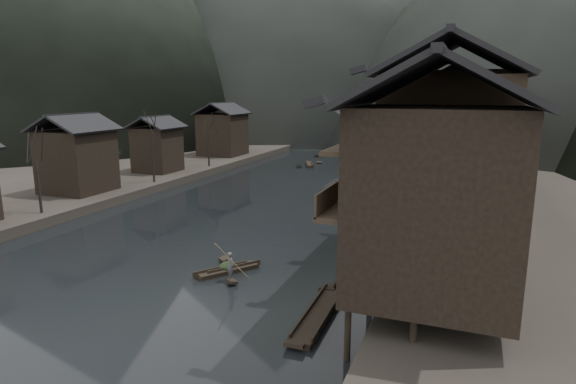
% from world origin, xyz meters
% --- Properties ---
extents(water, '(300.00, 300.00, 0.00)m').
position_xyz_m(water, '(0.00, 0.00, 0.00)').
color(water, black).
rests_on(water, ground).
extents(left_bank, '(40.00, 200.00, 1.20)m').
position_xyz_m(left_bank, '(-35.00, 40.00, 0.60)').
color(left_bank, '#2D2823').
rests_on(left_bank, ground).
extents(stilt_houses, '(9.00, 67.60, 15.29)m').
position_xyz_m(stilt_houses, '(17.28, 19.32, 8.99)').
color(stilt_houses, black).
rests_on(stilt_houses, ground).
extents(left_houses, '(8.10, 53.20, 8.73)m').
position_xyz_m(left_houses, '(-20.50, 20.12, 5.66)').
color(left_houses, black).
rests_on(left_houses, left_bank).
extents(bare_trees, '(3.83, 44.87, 7.67)m').
position_xyz_m(bare_trees, '(-17.00, 11.67, 6.39)').
color(bare_trees, black).
rests_on(bare_trees, left_bank).
extents(moored_sampans, '(3.23, 67.03, 0.47)m').
position_xyz_m(moored_sampans, '(11.97, 23.63, 0.20)').
color(moored_sampans, black).
rests_on(moored_sampans, water).
extents(midriver_boats, '(13.56, 29.75, 0.45)m').
position_xyz_m(midriver_boats, '(-2.72, 43.22, 0.20)').
color(midriver_boats, black).
rests_on(midriver_boats, water).
extents(stone_bridge, '(40.00, 6.00, 9.00)m').
position_xyz_m(stone_bridge, '(-0.00, 72.00, 5.11)').
color(stone_bridge, '#4C4C4F').
rests_on(stone_bridge, ground).
extents(hero_sampan, '(3.24, 4.16, 0.43)m').
position_xyz_m(hero_sampan, '(4.38, -3.05, 0.20)').
color(hero_sampan, black).
rests_on(hero_sampan, water).
extents(cargo_heap, '(1.00, 1.31, 0.60)m').
position_xyz_m(cargo_heap, '(4.26, -2.88, 0.73)').
color(cargo_heap, black).
rests_on(cargo_heap, hero_sampan).
extents(boatman, '(0.76, 0.69, 1.74)m').
position_xyz_m(boatman, '(5.30, -4.35, 1.30)').
color(boatman, '#515154').
rests_on(boatman, hero_sampan).
extents(bamboo_pole, '(1.24, 2.31, 3.02)m').
position_xyz_m(bamboo_pole, '(5.50, -4.35, 3.68)').
color(bamboo_pole, '#8C7A51').
rests_on(bamboo_pole, boatman).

